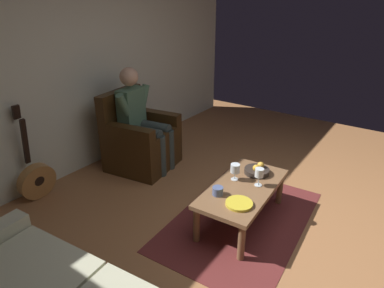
# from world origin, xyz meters

# --- Properties ---
(ground_plane) EXTENTS (6.54, 6.54, 0.00)m
(ground_plane) POSITION_xyz_m (0.00, 0.00, 0.00)
(ground_plane) COLOR #9D673E
(wall_back) EXTENTS (5.70, 0.06, 2.57)m
(wall_back) POSITION_xyz_m (0.00, -2.76, 1.29)
(wall_back) COLOR silver
(wall_back) RESTS_ON ground
(rug) EXTENTS (1.82, 1.23, 0.01)m
(rug) POSITION_xyz_m (0.08, -0.59, 0.00)
(rug) COLOR maroon
(rug) RESTS_ON ground
(armchair) EXTENTS (0.84, 0.82, 0.96)m
(armchair) POSITION_xyz_m (-0.20, -2.17, 0.34)
(armchair) COLOR #37230F
(armchair) RESTS_ON ground
(person_seated) EXTENTS (0.62, 0.65, 1.25)m
(person_seated) POSITION_xyz_m (-0.21, -2.12, 0.67)
(person_seated) COLOR #496B51
(person_seated) RESTS_ON ground
(coffee_table) EXTENTS (1.09, 0.59, 0.38)m
(coffee_table) POSITION_xyz_m (0.08, -0.59, 0.33)
(coffee_table) COLOR brown
(coffee_table) RESTS_ON ground
(guitar) EXTENTS (0.39, 0.21, 1.02)m
(guitar) POSITION_xyz_m (0.98, -2.55, 0.23)
(guitar) COLOR #AE783F
(guitar) RESTS_ON ground
(wine_glass_near) EXTENTS (0.09, 0.09, 0.16)m
(wine_glass_near) POSITION_xyz_m (0.02, -0.71, 0.49)
(wine_glass_near) COLOR silver
(wine_glass_near) RESTS_ON coffee_table
(wine_glass_far) EXTENTS (0.08, 0.08, 0.18)m
(wine_glass_far) POSITION_xyz_m (-0.02, -0.48, 0.50)
(wine_glass_far) COLOR silver
(wine_glass_far) RESTS_ON coffee_table
(fruit_bowl) EXTENTS (0.25, 0.25, 0.11)m
(fruit_bowl) POSITION_xyz_m (-0.22, -0.59, 0.41)
(fruit_bowl) COLOR #2E2520
(fruit_bowl) RESTS_ON coffee_table
(decorative_dish) EXTENTS (0.23, 0.23, 0.02)m
(decorative_dish) POSITION_xyz_m (0.37, -0.48, 0.39)
(decorative_dish) COLOR gold
(decorative_dish) RESTS_ON coffee_table
(candle_jar) EXTENTS (0.10, 0.10, 0.07)m
(candle_jar) POSITION_xyz_m (0.34, -0.71, 0.42)
(candle_jar) COLOR #4E5D87
(candle_jar) RESTS_ON coffee_table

